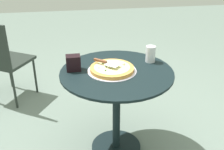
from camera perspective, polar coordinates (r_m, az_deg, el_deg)
name	(u,v)px	position (r m, az deg, el deg)	size (l,w,h in m)	color
ground_plane	(116,147)	(2.46, 0.85, -14.47)	(10.00, 10.00, 0.00)	slate
patio_table	(117,92)	(2.14, 0.94, -3.42)	(0.85, 0.85, 0.72)	black
pizza_on_tray	(112,69)	(2.06, 0.00, 1.25)	(0.36, 0.36, 0.05)	silver
pizza_server	(106,63)	(2.07, -1.25, 2.56)	(0.17, 0.19, 0.02)	silver
drinking_cup	(151,54)	(2.22, 7.88, 4.27)	(0.08, 0.08, 0.13)	silver
napkin_dispenser	(73,63)	(2.08, -7.91, 2.46)	(0.11, 0.08, 0.12)	black
patio_chair_near	(2,57)	(3.06, -21.60, 3.47)	(0.57, 0.57, 0.89)	#232B26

